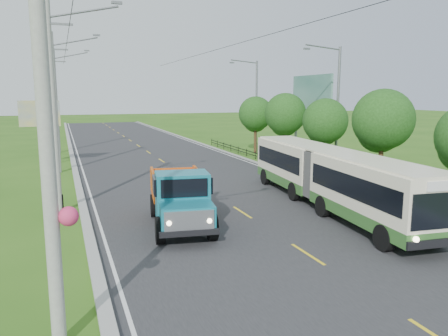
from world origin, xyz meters
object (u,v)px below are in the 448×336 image
tree_fourth (325,124)px  billboard_left (40,118)px  tree_third (382,123)px  dump_truck (180,194)px  pole_far (56,100)px  planter_mid (309,170)px  pole_near (54,107)px  streetlight_mid (336,105)px  billboard_right (311,98)px  pole_nearest (48,128)px  bus (330,174)px  tree_fifth (285,116)px  planter_near (386,193)px  streetlight_far (255,102)px  tree_back (255,115)px  planter_far (262,156)px  pole_mid (55,102)px

tree_fourth → billboard_left: 21.72m
tree_third → dump_truck: size_ratio=0.96×
pole_far → planter_mid: size_ratio=14.93×
pole_near → streetlight_mid: (18.90, 5.00, -0.19)m
billboard_right → pole_nearest: bearing=-131.8°
pole_near → dump_truck: pole_near is taller
tree_fourth → streetlight_mid: 1.54m
streetlight_mid → bus: streetlight_mid is taller
tree_third → tree_fifth: size_ratio=1.03×
pole_far → planter_near: bearing=-58.0°
bus → tree_third: bearing=33.4°
streetlight_mid → billboard_right: bearing=74.6°
tree_fifth → pole_far: bearing=144.6°
planter_mid → billboard_right: (3.70, 6.00, 5.06)m
streetlight_far → billboard_left: bearing=-168.8°
tree_fifth → bus: size_ratio=0.38×
pole_far → tree_fourth: pole_far is taller
planter_near → bus: (-4.15, -0.71, 1.45)m
pole_near → tree_back: size_ratio=1.82×
streetlight_mid → pole_nearest: bearing=-138.0°
streetlight_mid → billboard_left: streetlight_mid is taller
pole_near → planter_far: 21.83m
pole_nearest → billboard_left: bearing=92.7°
billboard_right → tree_back: bearing=111.7°
pole_near → tree_back: pole_near is taller
pole_mid → planter_mid: pole_mid is taller
tree_back → tree_fourth: bearing=-90.0°
tree_back → planter_far: tree_back is taller
pole_mid → bus: (12.71, -15.71, -3.36)m
streetlight_mid → tree_fifth: bearing=97.3°
planter_near → pole_mid: bearing=138.3°
tree_fifth → planter_far: size_ratio=8.66×
billboard_right → bus: (-7.85, -14.71, -3.61)m
pole_far → tree_fourth: (18.12, -18.86, -1.51)m
pole_near → tree_back: (18.12, 17.14, -1.44)m
pole_far → planter_near: size_ratio=14.93×
pole_near → tree_fourth: bearing=15.8°
pole_nearest → tree_fifth: pole_nearest is taller
pole_nearest → tree_third: bearing=31.6°
pole_far → streetlight_mid: bearing=-45.1°
pole_mid → planter_far: size_ratio=14.93×
tree_fourth → dump_truck: tree_fourth is taller
tree_third → streetlight_mid: size_ratio=0.66×
billboard_left → bus: (13.95, -18.71, -2.13)m
pole_far → billboard_right: pole_far is taller
planter_near → planter_far: size_ratio=1.00×
planter_near → bus: bus is taller
tree_fourth → streetlight_mid: bearing=-10.1°
pole_mid → dump_truck: size_ratio=1.60×
planter_far → dump_truck: (-11.97, -17.12, 1.14)m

